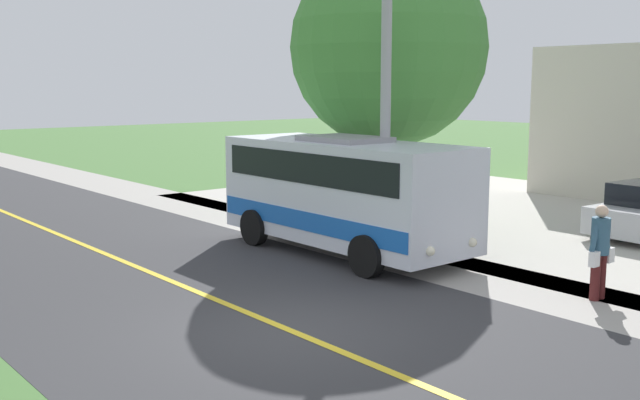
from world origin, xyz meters
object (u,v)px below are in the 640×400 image
Objects in this scene: pedestrian_with_bags at (600,249)px; tree_curbside at (388,48)px; shuttle_bus_front at (344,189)px; street_light_pole at (382,61)px.

pedestrian_with_bags is 8.70m from tree_curbside.
pedestrian_with_bags is (-1.01, 5.98, -0.56)m from shuttle_bus_front.
pedestrian_with_bags is at bearing 99.62° from shuttle_bus_front.
street_light_pole reaches higher than pedestrian_with_bags.
tree_curbside is at bearing -104.16° from pedestrian_with_bags.
pedestrian_with_bags is 6.28m from street_light_pole.
tree_curbside reaches higher than shuttle_bus_front.
street_light_pole is at bearing -83.03° from pedestrian_with_bags.
street_light_pole is 1.07× the size of tree_curbside.
shuttle_bus_front is 0.88× the size of tree_curbside.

